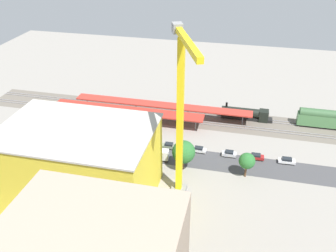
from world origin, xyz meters
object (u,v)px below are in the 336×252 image
street_tree_0 (55,136)px  traffic_light (157,149)px  parked_car_6 (116,141)px  locomotive (247,114)px  parked_car_5 (142,144)px  box_truck_0 (153,154)px  box_truck_1 (100,151)px  street_tree_1 (184,152)px  parked_car_3 (199,150)px  platform_canopy_near (127,110)px  parked_car_1 (256,157)px  parked_car_4 (169,146)px  passenger_coach (328,119)px  tower_crane (181,112)px  platform_canopy_far (162,105)px  parked_car_0 (287,161)px  construction_building (80,164)px  street_tree_2 (247,161)px  parked_car_2 (229,154)px

street_tree_0 → traffic_light: 29.56m
parked_car_6 → street_tree_0: size_ratio=0.51×
locomotive → parked_car_5: 37.80m
box_truck_0 → box_truck_1: (14.73, 1.86, 0.18)m
parked_car_5 → parked_car_6: (7.75, 0.11, 0.06)m
parked_car_6 → street_tree_1: 23.85m
box_truck_1 → locomotive: bearing=-141.6°
locomotive → parked_car_3: size_ratio=3.93×
parked_car_3 → parked_car_5: 16.93m
box_truck_0 → traffic_light: traffic_light is taller
street_tree_0 → platform_canopy_near: bearing=-123.7°
parked_car_1 → parked_car_6: size_ratio=1.08×
parked_car_1 → parked_car_4: 24.76m
passenger_coach → box_truck_0: passenger_coach is taller
tower_crane → locomotive: bearing=-109.0°
platform_canopy_far → parked_car_4: bearing=109.9°
parked_car_6 → platform_canopy_far: bearing=-114.7°
traffic_light → platform_canopy_far: bearing=-78.6°
parked_car_0 → platform_canopy_far: bearing=-25.3°
parked_car_4 → parked_car_6: (15.92, 0.69, 0.04)m
street_tree_0 → passenger_coach: bearing=-157.6°
construction_building → street_tree_0: construction_building is taller
construction_building → street_tree_2: bearing=-157.5°
platform_canopy_far → parked_car_2: bearing=141.8°
parked_car_3 → tower_crane: 29.07m
parked_car_2 → street_tree_1: 15.25m
locomotive → parked_car_6: (37.27, 23.69, -1.11)m
parked_car_2 → parked_car_3: parked_car_2 is taller
platform_canopy_far → traffic_light: bearing=101.4°
passenger_coach → parked_car_5: size_ratio=4.06×
construction_building → street_tree_0: size_ratio=4.11×
parked_car_4 → platform_canopy_near: bearing=-36.5°
parked_car_0 → street_tree_2: street_tree_2 is taller
parked_car_2 → platform_canopy_near: bearing=-20.1°
parked_car_1 → street_tree_2: size_ratio=0.64×
construction_building → parked_car_5: bearing=-107.7°
parked_car_5 → street_tree_0: size_ratio=0.56×
street_tree_1 → street_tree_2: street_tree_1 is taller
parked_car_3 → street_tree_0: street_tree_0 is taller
passenger_coach → parked_car_4: passenger_coach is taller
parked_car_1 → street_tree_2: 9.84m
platform_canopy_near → parked_car_6: bearing=93.7°
parked_car_6 → box_truck_1: box_truck_1 is taller
box_truck_0 → parked_car_4: bearing=-116.9°
parked_car_4 → street_tree_1: (-5.96, 8.94, 4.76)m
box_truck_0 → box_truck_1: 14.85m
tower_crane → street_tree_1: (0.96, -10.04, -17.05)m
parked_car_1 → parked_car_3: 16.00m
passenger_coach → construction_building: 78.23m
street_tree_2 → construction_building: bearing=22.3°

